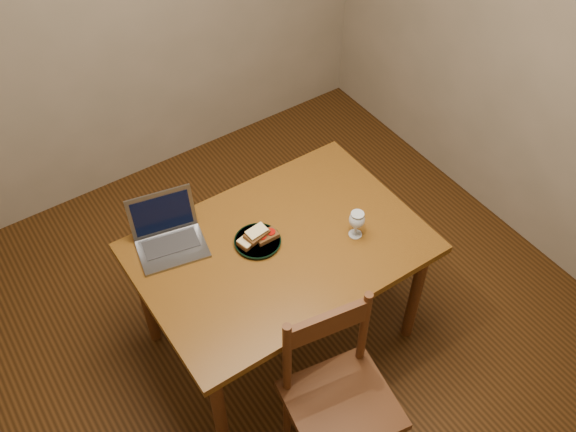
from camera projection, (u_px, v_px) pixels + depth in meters
floor at (283, 329)px, 3.51m from camera, size 3.20×3.20×0.02m
right_wall at (551, 28)px, 3.17m from camera, size 0.02×3.20×2.60m
table at (280, 257)px, 3.00m from camera, size 1.30×0.90×0.74m
chair at (339, 393)px, 2.69m from camera, size 0.50×0.48×0.47m
plate at (258, 242)px, 2.94m from camera, size 0.22×0.22×0.02m
sandwich_cheese at (250, 240)px, 2.92m from camera, size 0.12×0.09×0.03m
sandwich_tomato at (266, 235)px, 2.94m from camera, size 0.11×0.06×0.03m
sandwich_top at (257, 233)px, 2.91m from camera, size 0.12×0.09×0.03m
milk_glass at (356, 224)px, 2.93m from camera, size 0.08×0.08×0.14m
laptop at (168, 232)px, 2.92m from camera, size 0.35×0.33×0.22m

